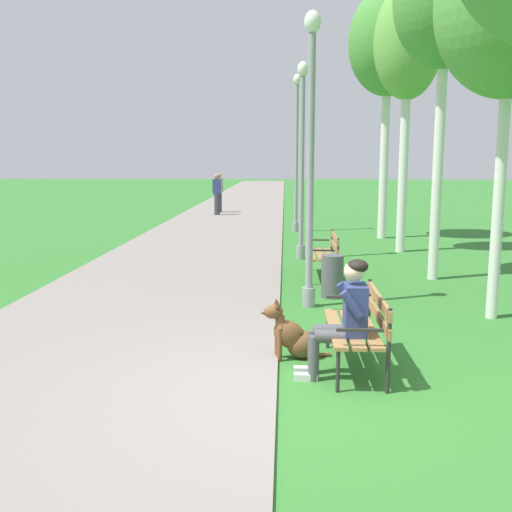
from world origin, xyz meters
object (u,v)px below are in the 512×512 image
at_px(lamp_post_far, 296,152).
at_px(pedestrian_further_distant, 217,195).
at_px(dog_brown, 294,337).
at_px(pedestrian_distant, 219,193).
at_px(birch_tree_second, 512,5).
at_px(birch_tree_fourth, 408,46).
at_px(litter_bin, 332,276).
at_px(birch_tree_fifth, 388,44).
at_px(park_bench_near, 361,323).
at_px(birch_tree_third, 446,1).
at_px(lamp_post_mid, 302,159).
at_px(person_seated_on_near_bench, 344,314).
at_px(park_bench_mid, 325,251).
at_px(lamp_post_near, 311,159).

distance_m(lamp_post_far, pedestrian_further_distant, 6.11).
bearing_deg(dog_brown, pedestrian_distant, 98.89).
distance_m(birch_tree_second, birch_tree_fourth, 6.17).
distance_m(litter_bin, pedestrian_distant, 15.48).
distance_m(dog_brown, lamp_post_far, 12.13).
bearing_deg(birch_tree_fifth, birch_tree_fourth, -88.73).
height_order(park_bench_near, dog_brown, park_bench_near).
height_order(dog_brown, birch_tree_third, birch_tree_third).
xyz_separation_m(lamp_post_mid, pedestrian_distant, (-3.10, 11.30, -1.39)).
bearing_deg(birch_tree_fifth, park_bench_near, -100.19).
bearing_deg(park_bench_near, birch_tree_fifth, 79.81).
bearing_deg(person_seated_on_near_bench, birch_tree_fifth, 79.03).
relative_size(park_bench_near, lamp_post_far, 0.32).
bearing_deg(person_seated_on_near_bench, lamp_post_far, 91.28).
height_order(park_bench_near, pedestrian_distant, pedestrian_distant).
xyz_separation_m(lamp_post_mid, birch_tree_fifth, (2.40, 3.70, 3.10)).
xyz_separation_m(birch_tree_second, birch_tree_fifth, (-0.19, 8.64, 1.08)).
bearing_deg(birch_tree_third, litter_bin, -141.79).
bearing_deg(birch_tree_fifth, birch_tree_second, -88.72).
xyz_separation_m(birch_tree_third, pedestrian_further_distant, (-5.49, 12.31, -4.14)).
relative_size(park_bench_mid, birch_tree_fifth, 0.22).
bearing_deg(lamp_post_mid, birch_tree_second, -62.27).
bearing_deg(park_bench_near, litter_bin, 90.68).
bearing_deg(birch_tree_fifth, pedestrian_further_distant, 130.29).
xyz_separation_m(birch_tree_second, litter_bin, (-2.18, 1.18, -3.90)).
distance_m(person_seated_on_near_bench, pedestrian_further_distant, 17.86).
xyz_separation_m(park_bench_mid, pedestrian_further_distant, (-3.46, 12.26, 0.33)).
distance_m(lamp_post_mid, birch_tree_fourth, 3.78).
height_order(person_seated_on_near_bench, birch_tree_fifth, birch_tree_fifth).
xyz_separation_m(birch_tree_fifth, pedestrian_distant, (-5.50, 7.60, -4.49)).
height_order(person_seated_on_near_bench, lamp_post_mid, lamp_post_mid).
height_order(lamp_post_far, birch_tree_second, birch_tree_second).
bearing_deg(pedestrian_further_distant, park_bench_near, -78.50).
bearing_deg(dog_brown, birch_tree_second, 33.65).
bearing_deg(person_seated_on_near_bench, lamp_post_near, 94.65).
height_order(birch_tree_fourth, pedestrian_distant, birch_tree_fourth).
relative_size(person_seated_on_near_bench, birch_tree_second, 0.23).
distance_m(person_seated_on_near_bench, dog_brown, 0.87).
height_order(person_seated_on_near_bench, birch_tree_fourth, birch_tree_fourth).
xyz_separation_m(dog_brown, litter_bin, (0.68, 3.08, 0.09)).
xyz_separation_m(lamp_post_mid, lamp_post_far, (-0.03, 5.08, 0.22)).
bearing_deg(litter_bin, pedestrian_further_distant, 104.03).
bearing_deg(birch_tree_second, dog_brown, -146.35).
bearing_deg(pedestrian_distant, birch_tree_fourth, -61.21).
bearing_deg(litter_bin, person_seated_on_near_bench, -92.62).
bearing_deg(lamp_post_far, dog_brown, -91.10).
bearing_deg(litter_bin, birch_tree_fifth, 75.09).
distance_m(lamp_post_far, litter_bin, 9.10).
relative_size(dog_brown, lamp_post_mid, 0.19).
bearing_deg(dog_brown, birch_tree_third, 60.04).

